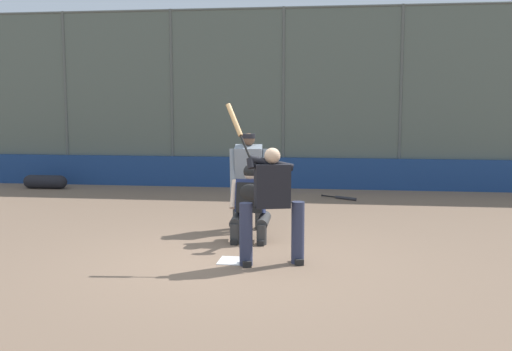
{
  "coord_description": "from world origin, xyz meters",
  "views": [
    {
      "loc": [
        -1.33,
        7.76,
        2.1
      ],
      "look_at": [
        -0.15,
        -1.0,
        1.05
      ],
      "focal_mm": 42.0,
      "sensor_mm": 36.0,
      "label": 1
    }
  ],
  "objects_px": {
    "batter_at_plate": "(271,201)",
    "umpire_home": "(249,178)",
    "spare_bat_near_backstop": "(343,198)",
    "equipment_bag_dugout_side": "(45,182)",
    "fielding_glove_on_dirt": "(242,200)",
    "catcher_behind_plate": "(250,202)"
  },
  "relations": [
    {
      "from": "fielding_glove_on_dirt",
      "to": "batter_at_plate",
      "type": "bearing_deg",
      "value": 103.49
    },
    {
      "from": "spare_bat_near_backstop",
      "to": "equipment_bag_dugout_side",
      "type": "height_order",
      "value": "equipment_bag_dugout_side"
    },
    {
      "from": "umpire_home",
      "to": "spare_bat_near_backstop",
      "type": "xyz_separation_m",
      "value": [
        -1.62,
        -3.45,
        -0.84
      ]
    },
    {
      "from": "batter_at_plate",
      "to": "spare_bat_near_backstop",
      "type": "distance_m",
      "value": 5.77
    },
    {
      "from": "spare_bat_near_backstop",
      "to": "umpire_home",
      "type": "bearing_deg",
      "value": -82.2
    },
    {
      "from": "batter_at_plate",
      "to": "fielding_glove_on_dirt",
      "type": "height_order",
      "value": "batter_at_plate"
    },
    {
      "from": "batter_at_plate",
      "to": "equipment_bag_dugout_side",
      "type": "relative_size",
      "value": 1.87
    },
    {
      "from": "batter_at_plate",
      "to": "umpire_home",
      "type": "distance_m",
      "value": 2.27
    },
    {
      "from": "umpire_home",
      "to": "equipment_bag_dugout_side",
      "type": "relative_size",
      "value": 1.43
    },
    {
      "from": "catcher_behind_plate",
      "to": "spare_bat_near_backstop",
      "type": "height_order",
      "value": "catcher_behind_plate"
    },
    {
      "from": "catcher_behind_plate",
      "to": "umpire_home",
      "type": "height_order",
      "value": "umpire_home"
    },
    {
      "from": "spare_bat_near_backstop",
      "to": "equipment_bag_dugout_side",
      "type": "bearing_deg",
      "value": -152.92
    },
    {
      "from": "fielding_glove_on_dirt",
      "to": "equipment_bag_dugout_side",
      "type": "xyz_separation_m",
      "value": [
        5.25,
        -1.54,
        0.12
      ]
    },
    {
      "from": "batter_at_plate",
      "to": "spare_bat_near_backstop",
      "type": "xyz_separation_m",
      "value": [
        -1.0,
        -5.63,
        -0.81
      ]
    },
    {
      "from": "catcher_behind_plate",
      "to": "umpire_home",
      "type": "xyz_separation_m",
      "value": [
        0.15,
        -0.91,
        0.25
      ]
    },
    {
      "from": "batter_at_plate",
      "to": "spare_bat_near_backstop",
      "type": "relative_size",
      "value": 2.68
    },
    {
      "from": "umpire_home",
      "to": "equipment_bag_dugout_side",
      "type": "distance_m",
      "value": 7.2
    },
    {
      "from": "catcher_behind_plate",
      "to": "fielding_glove_on_dirt",
      "type": "bearing_deg",
      "value": -77.87
    },
    {
      "from": "catcher_behind_plate",
      "to": "spare_bat_near_backstop",
      "type": "distance_m",
      "value": 4.64
    },
    {
      "from": "catcher_behind_plate",
      "to": "equipment_bag_dugout_side",
      "type": "height_order",
      "value": "catcher_behind_plate"
    },
    {
      "from": "batter_at_plate",
      "to": "catcher_behind_plate",
      "type": "distance_m",
      "value": 1.37
    },
    {
      "from": "catcher_behind_plate",
      "to": "umpire_home",
      "type": "relative_size",
      "value": 0.73
    }
  ]
}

